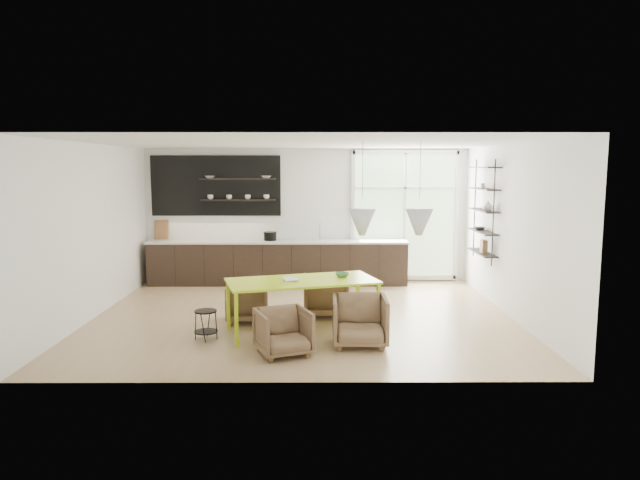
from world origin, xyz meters
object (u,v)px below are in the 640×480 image
(armchair_front_right, at_px, (360,321))
(wire_stool, at_px, (206,321))
(armchair_back_left, at_px, (247,303))
(armchair_back_right, at_px, (326,295))
(dining_table, at_px, (302,284))
(armchair_front_left, at_px, (283,332))

(armchair_front_right, height_order, wire_stool, armchair_front_right)
(armchair_back_left, xyz_separation_m, armchair_back_right, (1.29, 0.36, 0.04))
(dining_table, distance_m, armchair_back_right, 1.15)
(armchair_front_right, bearing_deg, dining_table, 143.29)
(armchair_back_right, relative_size, armchair_front_right, 0.97)
(armchair_front_left, bearing_deg, armchair_front_right, -0.88)
(armchair_front_left, xyz_separation_m, armchair_front_right, (1.06, 0.40, 0.04))
(armchair_back_right, xyz_separation_m, armchair_front_right, (0.46, -1.64, 0.01))
(armchair_front_left, height_order, armchair_front_right, armchair_front_right)
(armchair_back_left, distance_m, armchair_back_right, 1.34)
(armchair_front_left, distance_m, armchair_front_right, 1.13)
(armchair_back_left, distance_m, armchair_front_left, 1.83)
(dining_table, xyz_separation_m, armchair_back_right, (0.38, 1.01, -0.41))
(armchair_back_right, height_order, armchair_front_left, armchair_back_right)
(wire_stool, bearing_deg, dining_table, 14.98)
(dining_table, height_order, wire_stool, dining_table)
(armchair_back_right, bearing_deg, dining_table, 68.72)
(armchair_back_right, distance_m, wire_stool, 2.25)
(dining_table, bearing_deg, armchair_front_left, -118.13)
(dining_table, distance_m, armchair_front_left, 1.15)
(armchair_front_left, height_order, wire_stool, armchair_front_left)
(armchair_front_right, bearing_deg, armchair_back_right, 106.29)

